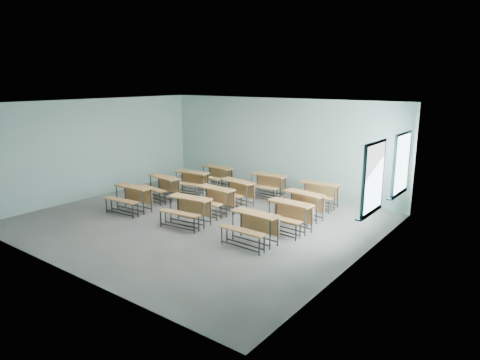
% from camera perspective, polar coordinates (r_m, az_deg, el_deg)
% --- Properties ---
extents(room, '(9.04, 8.04, 3.24)m').
position_cam_1_polar(room, '(11.45, -5.16, 2.13)').
color(room, slate).
rests_on(room, ground).
extents(desk_unit_r0c0, '(1.25, 0.88, 0.75)m').
position_cam_1_polar(desk_unit_r0c0, '(12.91, -14.34, -1.95)').
color(desk_unit_r0c0, '#B0773F').
rests_on(desk_unit_r0c0, ground).
extents(desk_unit_r0c1, '(1.28, 0.93, 0.75)m').
position_cam_1_polar(desk_unit_r0c1, '(11.45, -6.98, -3.57)').
color(desk_unit_r0c1, '#B0773F').
rests_on(desk_unit_r0c1, ground).
extents(desk_unit_r0c2, '(1.22, 0.83, 0.75)m').
position_cam_1_polar(desk_unit_r0c2, '(10.08, 1.64, -5.84)').
color(desk_unit_r0c2, '#B0773F').
rests_on(desk_unit_r0c2, ground).
extents(desk_unit_r1c0, '(1.29, 0.95, 0.75)m').
position_cam_1_polar(desk_unit_r1c0, '(13.98, -10.40, -0.59)').
color(desk_unit_r1c0, '#B0773F').
rests_on(desk_unit_r1c0, ground).
extents(desk_unit_r1c1, '(1.24, 0.86, 0.75)m').
position_cam_1_polar(desk_unit_r1c1, '(12.39, -3.57, -2.20)').
color(desk_unit_r1c1, '#B0773F').
rests_on(desk_unit_r1c1, ground).
extents(desk_unit_r1c2, '(1.24, 0.87, 0.75)m').
position_cam_1_polar(desk_unit_r1c2, '(10.98, 6.42, -4.30)').
color(desk_unit_r1c2, '#B0773F').
rests_on(desk_unit_r1c2, ground).
extents(desk_unit_r2c0, '(1.29, 0.95, 0.75)m').
position_cam_1_polar(desk_unit_r2c0, '(14.56, -6.65, 0.09)').
color(desk_unit_r2c0, '#B0773F').
rests_on(desk_unit_r2c0, ground).
extents(desk_unit_r2c1, '(1.29, 0.96, 0.75)m').
position_cam_1_polar(desk_unit_r2c1, '(13.22, -0.69, -1.18)').
color(desk_unit_r2c1, '#B0773F').
rests_on(desk_unit_r2c1, ground).
extents(desk_unit_r2c2, '(1.29, 0.95, 0.75)m').
position_cam_1_polar(desk_unit_r2c2, '(11.95, 8.18, -2.89)').
color(desk_unit_r2c2, '#B0773F').
rests_on(desk_unit_r2c2, ground).
extents(desk_unit_r3c0, '(1.23, 0.86, 0.75)m').
position_cam_1_polar(desk_unit_r3c0, '(15.36, -3.28, 0.85)').
color(desk_unit_r3c0, '#B0773F').
rests_on(desk_unit_r3c0, ground).
extents(desk_unit_r3c1, '(1.22, 0.84, 0.75)m').
position_cam_1_polar(desk_unit_r3c1, '(14.09, 3.59, -0.29)').
color(desk_unit_r3c1, '#B0773F').
rests_on(desk_unit_r3c1, ground).
extents(desk_unit_r3c2, '(1.25, 0.89, 0.75)m').
position_cam_1_polar(desk_unit_r3c2, '(13.12, 10.35, -1.51)').
color(desk_unit_r3c2, '#B0773F').
rests_on(desk_unit_r3c2, ground).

